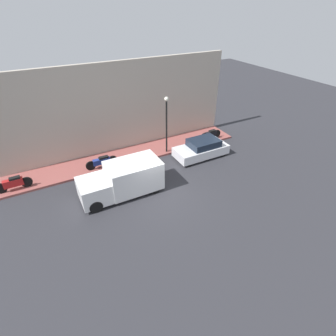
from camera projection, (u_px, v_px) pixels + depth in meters
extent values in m
plane|color=#2D2D33|center=(159.00, 192.00, 15.49)|extent=(60.00, 60.00, 0.00)
cube|color=#934C47|center=(129.00, 155.00, 18.98)|extent=(2.35, 16.87, 0.14)
cube|color=#B2A899|center=(119.00, 109.00, 18.27)|extent=(0.30, 16.87, 6.32)
cube|color=silver|center=(201.00, 150.00, 18.75)|extent=(1.74, 3.83, 0.64)
cube|color=#192333|center=(204.00, 143.00, 18.52)|extent=(1.53, 2.11, 0.49)
cylinder|color=black|center=(189.00, 163.00, 17.72)|extent=(0.20, 0.60, 0.60)
cylinder|color=black|center=(178.00, 153.00, 18.83)|extent=(0.20, 0.60, 0.60)
cylinder|color=black|center=(223.00, 152.00, 18.88)|extent=(0.20, 0.60, 0.60)
cylinder|color=black|center=(211.00, 144.00, 19.99)|extent=(0.20, 0.60, 0.60)
cube|color=white|center=(134.00, 175.00, 15.15)|extent=(1.94, 3.04, 1.71)
cube|color=white|center=(94.00, 190.00, 14.36)|extent=(1.84, 1.63, 1.19)
cube|color=#192333|center=(89.00, 187.00, 14.08)|extent=(1.65, 0.90, 0.48)
cylinder|color=black|center=(96.00, 207.00, 13.90)|extent=(0.22, 0.72, 0.72)
cylinder|color=black|center=(88.00, 189.00, 15.14)|extent=(0.22, 0.72, 0.72)
cylinder|color=black|center=(154.00, 188.00, 15.26)|extent=(0.22, 0.72, 0.72)
cylinder|color=black|center=(143.00, 174.00, 16.50)|extent=(0.22, 0.72, 0.72)
cube|color=#B21E1E|center=(13.00, 183.00, 15.22)|extent=(0.30, 1.06, 0.44)
cube|color=black|center=(14.00, 178.00, 15.12)|extent=(0.27, 0.58, 0.12)
cylinder|color=black|center=(1.00, 188.00, 15.05)|extent=(0.10, 0.64, 0.64)
cylinder|color=black|center=(27.00, 182.00, 15.58)|extent=(0.10, 0.64, 0.64)
cube|color=navy|center=(102.00, 161.00, 17.31)|extent=(0.30, 1.13, 0.36)
cube|color=black|center=(103.00, 157.00, 17.24)|extent=(0.27, 0.62, 0.12)
cylinder|color=black|center=(91.00, 166.00, 17.09)|extent=(0.10, 0.64, 0.64)
cylinder|color=black|center=(113.00, 160.00, 17.67)|extent=(0.10, 0.64, 0.64)
cube|color=black|center=(211.00, 134.00, 20.74)|extent=(0.30, 1.00, 0.35)
cube|color=black|center=(212.00, 131.00, 20.67)|extent=(0.27, 0.55, 0.12)
cylinder|color=black|center=(204.00, 137.00, 20.57)|extent=(0.10, 0.67, 0.67)
cylinder|color=black|center=(217.00, 134.00, 21.05)|extent=(0.10, 0.67, 0.67)
cylinder|color=black|center=(167.00, 127.00, 18.27)|extent=(0.12, 0.12, 3.86)
sphere|color=silver|center=(166.00, 99.00, 17.17)|extent=(0.30, 0.30, 0.30)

